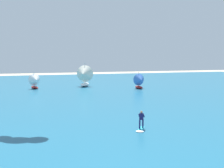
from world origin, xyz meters
name	(u,v)px	position (x,y,z in m)	size (l,w,h in m)	color
ocean	(64,89)	(0.00, 50.49, 0.05)	(160.00, 90.00, 0.10)	#1E607F
kitesurfer	(141,123)	(3.00, 17.27, 0.70)	(1.52, 1.95, 1.67)	#26B2CC
sailboat_outermost	(35,81)	(-5.80, 51.40, 1.73)	(2.81, 3.16, 3.55)	maroon
sailboat_heeled_over	(84,76)	(4.77, 52.31, 2.58)	(4.32, 4.83, 5.42)	white
sailboat_mid_right	(140,81)	(15.23, 44.99, 1.72)	(2.56, 3.02, 3.54)	maroon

